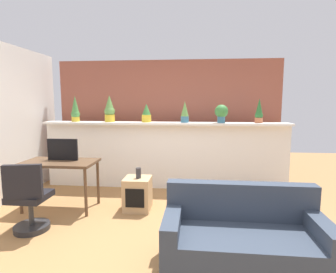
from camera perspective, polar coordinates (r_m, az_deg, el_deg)
The scene contains 16 objects.
ground_plane at distance 3.51m, azimuth -4.64°, elevation -20.70°, with size 12.00×12.00×0.00m, color #9E7042.
divider_wall at distance 5.19m, azimuth -0.78°, elevation -4.18°, with size 4.59×0.16×1.23m, color white.
plant_shelf at distance 5.06m, azimuth -0.84°, elevation 2.80°, with size 4.59×0.37×0.04m, color white.
brick_wall_behind at distance 5.69m, azimuth -0.11°, elevation 3.31°, with size 4.59×0.10×2.50m, color #9E5442.
potted_plant_0 at distance 5.53m, azimuth -19.00°, elevation 5.31°, with size 0.17×0.17×0.50m.
potted_plant_1 at distance 5.30m, azimuth -12.24°, elevation 5.57°, with size 0.20×0.20×0.51m.
potted_plant_2 at distance 5.10m, azimuth -4.58°, elevation 4.89°, with size 0.18×0.18×0.34m.
potted_plant_3 at distance 5.00m, azimuth 3.56°, elevation 5.17°, with size 0.15×0.15×0.39m.
potted_plant_4 at distance 5.01m, azimuth 11.21°, elevation 5.01°, with size 0.24×0.24×0.33m.
potted_plant_5 at distance 5.17m, azimuth 18.67°, elevation 4.92°, with size 0.14×0.14×0.45m.
desk at distance 4.48m, azimuth -21.86°, elevation -5.91°, with size 1.10×0.60×0.75m.
tv_monitor at distance 4.49m, azimuth -21.36°, elevation -2.57°, with size 0.48×0.04×0.33m, color black.
office_chair at distance 3.92m, azimuth -27.36°, elevation -12.31°, with size 0.48×0.49×0.91m.
side_cube_shelf at distance 4.26m, azimuth -6.45°, elevation -11.92°, with size 0.40×0.41×0.50m.
vase_on_shelf at distance 4.15m, azimuth -6.27°, elevation -7.67°, with size 0.08×0.08×0.16m, color #2D2D33.
couch at distance 2.96m, azimuth 15.55°, elevation -20.47°, with size 1.57×0.77×0.80m.
Camera 1 is at (0.57, -3.05, 1.65)m, focal length 28.86 mm.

